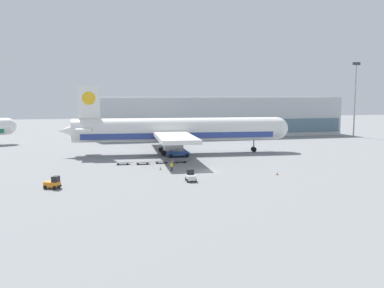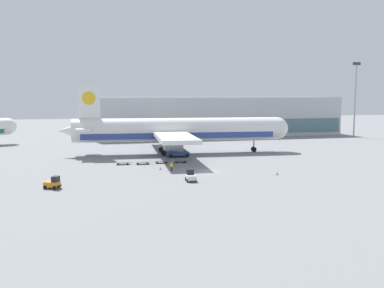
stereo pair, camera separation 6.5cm
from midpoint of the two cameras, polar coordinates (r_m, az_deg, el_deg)
name	(u,v)px [view 2 (the right image)]	position (r m, az deg, el deg)	size (l,w,h in m)	color
ground_plane	(206,171)	(83.18, 1.96, -3.63)	(400.00, 400.00, 0.00)	slate
terminal_building	(218,116)	(156.44, 3.47, 3.69)	(90.00, 18.20, 14.00)	#B2B7BC
light_mast	(355,94)	(161.63, 20.96, 6.19)	(2.80, 0.50, 26.14)	#9EA0A5
airplane_main	(176,131)	(107.50, -2.19, 1.81)	(58.08, 48.48, 17.00)	white
scissor_lift_loader	(178,148)	(102.12, -1.85, -0.56)	(5.42, 3.72, 5.47)	#284C99
baggage_tug_foreground	(191,176)	(73.34, -0.17, -4.30)	(1.79, 2.55, 2.00)	silver
baggage_tug_mid	(53,183)	(71.04, -18.02, -4.98)	(2.80, 2.42, 2.00)	orange
baggage_dolly_lead	(123,163)	(92.07, -9.18, -2.48)	(3.73, 1.63, 0.48)	#56565B
baggage_dolly_second	(143,162)	(91.86, -6.57, -2.46)	(3.73, 1.63, 0.48)	#56565B
baggage_dolly_third	(162,161)	(92.98, -4.06, -2.32)	(3.73, 1.63, 0.48)	#56565B
baggage_dolly_trail	(181,161)	(93.39, -1.51, -2.27)	(3.73, 1.63, 0.48)	#56565B
ground_crew_near	(172,166)	(83.32, -2.70, -2.93)	(0.45, 0.41, 1.69)	black
traffic_cone_near	(160,168)	(84.86, -4.22, -3.24)	(0.40, 0.40, 0.60)	black
traffic_cone_far	(277,173)	(80.74, 11.32, -3.83)	(0.40, 0.40, 0.66)	black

